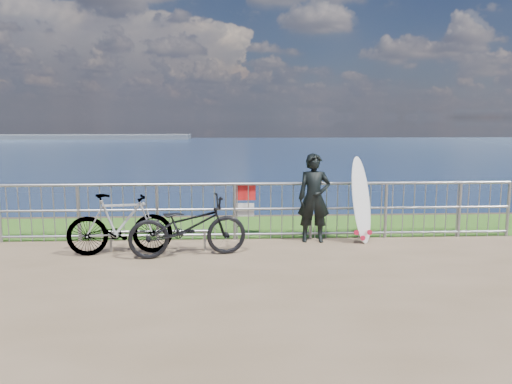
{
  "coord_description": "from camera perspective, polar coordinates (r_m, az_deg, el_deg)",
  "views": [
    {
      "loc": [
        -0.56,
        -7.99,
        2.38
      ],
      "look_at": [
        -0.1,
        1.2,
        1.0
      ],
      "focal_mm": 35.0,
      "sensor_mm": 36.0,
      "label": 1
    }
  ],
  "objects": [
    {
      "name": "bicycle_far",
      "position": [
        9.01,
        -15.28,
        -3.56
      ],
      "size": [
        1.85,
        0.76,
        1.08
      ],
      "primitive_type": "imported",
      "rotation": [
        0.0,
        0.0,
        1.72
      ],
      "color": "black",
      "rests_on": "ground"
    },
    {
      "name": "bike_rack",
      "position": [
        9.11,
        -11.15,
        -4.69
      ],
      "size": [
        1.87,
        0.05,
        0.39
      ],
      "color": "gray",
      "rests_on": "ground"
    },
    {
      "name": "railing",
      "position": [
        9.78,
        0.56,
        -2.08
      ],
      "size": [
        10.06,
        0.1,
        1.13
      ],
      "color": "gray",
      "rests_on": "ground"
    },
    {
      "name": "surfboard",
      "position": [
        9.71,
        11.94,
        -1.24
      ],
      "size": [
        0.56,
        0.54,
        1.66
      ],
      "color": "white",
      "rests_on": "ground"
    },
    {
      "name": "bicycle_near",
      "position": [
        8.65,
        -7.79,
        -3.9
      ],
      "size": [
        2.11,
        1.08,
        1.06
      ],
      "primitive_type": "imported",
      "rotation": [
        0.0,
        0.0,
        1.77
      ],
      "color": "black",
      "rests_on": "ground"
    },
    {
      "name": "surfer",
      "position": [
        9.6,
        6.65,
        -0.69
      ],
      "size": [
        0.64,
        0.44,
        1.7
      ],
      "primitive_type": "imported",
      "rotation": [
        0.0,
        0.0,
        -0.06
      ],
      "color": "black",
      "rests_on": "ground"
    },
    {
      "name": "seascape",
      "position": [
        161.5,
        -18.46,
        5.8
      ],
      "size": [
        260.0,
        260.0,
        5.0
      ],
      "color": "brown",
      "rests_on": "ground"
    },
    {
      "name": "grass_strip",
      "position": [
        10.97,
        0.13,
        -3.96
      ],
      "size": [
        120.0,
        120.0,
        0.0
      ],
      "primitive_type": "plane",
      "color": "#31671C",
      "rests_on": "ground"
    }
  ]
}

